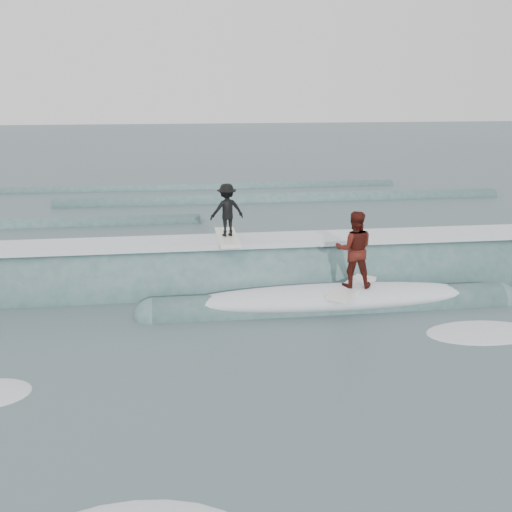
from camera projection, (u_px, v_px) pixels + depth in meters
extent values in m
plane|color=#3C5258|center=(291.00, 390.00, 10.60)|extent=(160.00, 160.00, 0.00)
cylinder|color=#3A6362|center=(252.00, 283.00, 16.37)|extent=(21.42, 2.38, 2.38)
cylinder|color=#3A6362|center=(332.00, 308.00, 14.51)|extent=(9.00, 0.95, 0.95)
sphere|color=#3A6362|center=(153.00, 317.00, 13.95)|extent=(0.95, 0.95, 0.95)
sphere|color=#3A6362|center=(498.00, 300.00, 15.06)|extent=(0.95, 0.95, 0.95)
cube|color=white|center=(251.00, 241.00, 16.02)|extent=(18.00, 1.30, 0.14)
ellipsoid|color=white|center=(333.00, 297.00, 14.42)|extent=(7.60, 1.30, 0.60)
cube|color=white|center=(227.00, 237.00, 15.90)|extent=(0.59, 2.01, 0.10)
imported|color=black|center=(227.00, 210.00, 15.68)|extent=(1.03, 0.73, 1.46)
cube|color=white|center=(352.00, 288.00, 14.42)|extent=(1.68, 1.90, 0.10)
imported|color=#47130D|center=(354.00, 249.00, 14.13)|extent=(1.05, 0.88, 1.93)
ellipsoid|color=white|center=(482.00, 333.00, 13.06)|extent=(2.69, 1.84, 0.10)
cylinder|color=#3A6362|center=(284.00, 201.00, 28.08)|extent=(22.00, 0.80, 0.80)
cylinder|color=#3A6362|center=(199.00, 189.00, 31.39)|extent=(22.00, 0.60, 0.60)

